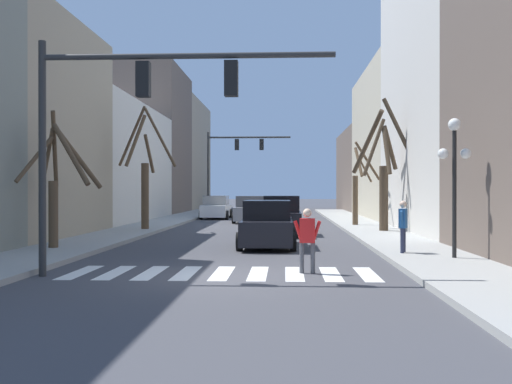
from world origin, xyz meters
name	(u,v)px	position (x,y,z in m)	size (l,w,h in m)	color
ground_plane	(220,277)	(0.00, 0.00, 0.00)	(240.00, 240.00, 0.00)	#424247
sidewalk_right	(469,275)	(5.89, 0.00, 0.07)	(2.72, 90.00, 0.15)	#9E9E99
building_row_left	(111,143)	(-10.25, 25.90, 5.26)	(6.00, 62.22, 12.37)	gray
building_row_right	(439,123)	(10.25, 19.80, 5.86)	(6.00, 58.27, 13.61)	#66564C
crosswalk_stripes	(222,273)	(0.00, 0.59, 0.00)	(7.65, 2.60, 0.01)	white
traffic_signal_near	(130,104)	(-2.13, -0.12, 4.15)	(7.13, 0.28, 5.68)	#2D2D2D
traffic_signal_far	(231,156)	(-2.51, 31.12, 4.67)	(6.36, 0.28, 6.48)	#2D2D2D
street_lamp_right_corner	(454,158)	(6.39, 3.01, 2.98)	(0.95, 0.36, 3.98)	black
car_at_intersection	(251,210)	(-0.62, 23.94, 0.79)	(2.16, 4.70, 1.69)	gray
car_parked_right_mid	(216,208)	(-3.40, 28.74, 0.78)	(2.03, 4.75, 1.66)	white
car_parked_right_far	(282,217)	(1.41, 13.32, 0.84)	(1.98, 4.50, 1.81)	black
car_parked_right_near	(267,225)	(0.93, 7.48, 0.79)	(2.05, 4.57, 1.70)	black
pedestrian_on_left_sidewalk	(307,235)	(2.12, 0.67, 0.96)	(0.70, 0.25, 1.62)	#4C4C51
pedestrian_waiting_at_curb	(403,222)	(5.20, 4.31, 1.10)	(0.33, 0.67, 1.60)	#282D47
street_tree_left_far	(58,181)	(-6.08, 5.51, 2.38)	(2.35, 2.55, 4.62)	brown
street_tree_left_near	(144,176)	(-5.40, 15.10, 2.78)	(3.05, 2.01, 6.11)	brown
street_tree_left_mid	(358,187)	(5.60, 19.01, 2.22)	(1.63, 1.85, 4.63)	brown
street_tree_right_mid	(383,168)	(6.23, 14.49, 3.11)	(2.80, 3.46, 6.30)	#473828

